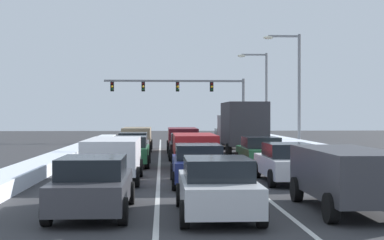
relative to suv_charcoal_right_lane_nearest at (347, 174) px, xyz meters
The scene contains 23 objects.
ground_plane 12.35m from the suv_charcoal_right_lane_nearest, 106.13° to the left, with size 126.08×126.08×0.00m, color #333335.
lane_stripe_between_right_lane_and_center_lane 16.79m from the suv_charcoal_right_lane_nearest, 95.89° to the left, with size 0.14×53.34×0.01m, color silver.
lane_stripe_between_center_lane_and_left_lane 17.47m from the suv_charcoal_right_lane_nearest, 107.07° to the left, with size 0.14×53.34×0.01m, color silver.
snow_bank_right_shoulder 17.07m from the suv_charcoal_right_lane_nearest, 77.89° to the left, with size 2.19×53.34×0.88m, color silver.
snow_bank_left_shoulder 19.68m from the suv_charcoal_right_lane_nearest, 122.00° to the left, with size 1.43×53.34×0.54m, color silver.
suv_charcoal_right_lane_nearest is the anchor object (origin of this frame).
sedan_white_right_lane_second 6.44m from the suv_charcoal_right_lane_nearest, 91.57° to the left, with size 2.00×4.50×1.51m.
sedan_green_right_lane_third 12.55m from the suv_charcoal_right_lane_nearest, 90.63° to the left, with size 2.00×4.50×1.51m.
box_truck_right_lane_fourth 20.51m from the suv_charcoal_right_lane_nearest, 89.79° to the left, with size 2.53×7.20×3.36m.
sedan_tan_right_lane_fifth 28.58m from the suv_charcoal_right_lane_nearest, 89.97° to the left, with size 2.00×4.50×1.51m.
sedan_silver_center_lane_nearest 3.64m from the suv_charcoal_right_lane_nearest, behind, with size 2.00×4.50×1.51m.
sedan_navy_center_lane_second 6.92m from the suv_charcoal_right_lane_nearest, 121.87° to the left, with size 2.00×4.50×1.51m.
suv_red_center_lane_third 12.36m from the suv_charcoal_right_lane_nearest, 106.18° to the left, with size 2.16×4.90×1.67m.
sedan_black_center_lane_fourth 18.23m from the suv_charcoal_right_lane_nearest, 101.44° to the left, with size 2.00×4.50×1.51m.
suv_maroon_center_lane_fifth 24.26m from the suv_charcoal_right_lane_nearest, 98.42° to the left, with size 2.16×4.90×1.67m.
sedan_charcoal_left_lane_nearest 6.80m from the suv_charcoal_right_lane_nearest, behind, with size 2.00×4.50×1.51m.
suv_white_left_lane_second 9.79m from the suv_charcoal_right_lane_nearest, 134.56° to the left, with size 2.16×4.90×1.67m.
sedan_green_left_lane_third 15.15m from the suv_charcoal_right_lane_nearest, 115.78° to the left, with size 2.00×4.50×1.51m.
sedan_gray_left_lane_fourth 20.51m from the suv_charcoal_right_lane_nearest, 109.12° to the left, with size 2.00×4.50×1.51m.
suv_tan_left_lane_fifth 26.54m from the suv_charcoal_right_lane_nearest, 104.78° to the left, with size 2.16×4.90×1.67m.
traffic_light_gantry 41.14m from the suv_charcoal_right_lane_nearest, 92.95° to the left, with size 14.00×0.47×6.20m.
street_lamp_right_near 24.64m from the suv_charcoal_right_lane_nearest, 79.89° to the left, with size 2.66×0.36×8.23m.
street_lamp_right_mid 34.07m from the suv_charcoal_right_lane_nearest, 83.61° to the left, with size 2.66×0.36×7.97m.
Camera 1 is at (-1.57, -7.31, 2.61)m, focal length 52.56 mm.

